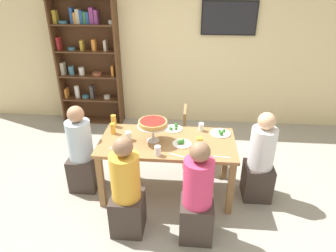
{
  "coord_description": "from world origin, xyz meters",
  "views": [
    {
      "loc": [
        0.27,
        -3.1,
        2.51
      ],
      "look_at": [
        0.0,
        0.1,
        0.89
      ],
      "focal_mm": 32.09,
      "sensor_mm": 36.0,
      "label": 1
    }
  ],
  "objects": [
    {
      "name": "rear_partition",
      "position": [
        0.0,
        2.2,
        1.4
      ],
      "size": [
        8.0,
        0.12,
        2.8
      ],
      "primitive_type": "cube",
      "color": "beige",
      "rests_on": "ground_plane"
    },
    {
      "name": "water_glass_clear_spare",
      "position": [
        -0.08,
        -0.32,
        0.8
      ],
      "size": [
        0.07,
        0.07,
        0.11
      ],
      "primitive_type": "cylinder",
      "color": "white",
      "rests_on": "dining_table"
    },
    {
      "name": "diner_head_east",
      "position": [
        1.12,
        -0.0,
        0.49
      ],
      "size": [
        0.34,
        0.34,
        1.15
      ],
      "rotation": [
        0.0,
        0.0,
        3.14
      ],
      "color": "#382D28",
      "rests_on": "ground_plane"
    },
    {
      "name": "beer_glass_amber_tall",
      "position": [
        -0.73,
        0.33,
        0.82
      ],
      "size": [
        0.07,
        0.07,
        0.16
      ],
      "primitive_type": "cylinder",
      "color": "gold",
      "rests_on": "dining_table"
    },
    {
      "name": "beer_glass_amber_spare",
      "position": [
        -0.69,
        0.13,
        0.81
      ],
      "size": [
        0.06,
        0.06,
        0.14
      ],
      "primitive_type": "cylinder",
      "color": "gold",
      "rests_on": "dining_table"
    },
    {
      "name": "salad_plate_spare",
      "position": [
        0.06,
        0.31,
        0.76
      ],
      "size": [
        0.23,
        0.23,
        0.06
      ],
      "color": "white",
      "rests_on": "dining_table"
    },
    {
      "name": "deep_dish_pizza_stand",
      "position": [
        -0.17,
        -0.01,
        0.96
      ],
      "size": [
        0.36,
        0.36,
        0.27
      ],
      "color": "silver",
      "rests_on": "dining_table"
    },
    {
      "name": "cutlery_fork_near",
      "position": [
        0.62,
        -0.3,
        0.74
      ],
      "size": [
        0.18,
        0.03,
        0.0
      ],
      "primitive_type": "cube",
      "rotation": [
        0.0,
        0.0,
        -0.08
      ],
      "color": "silver",
      "rests_on": "dining_table"
    },
    {
      "name": "diner_near_left",
      "position": [
        -0.36,
        -0.69,
        0.49
      ],
      "size": [
        0.34,
        0.34,
        1.15
      ],
      "rotation": [
        0.0,
        0.0,
        1.57
      ],
      "color": "#382D28",
      "rests_on": "ground_plane"
    },
    {
      "name": "salad_plate_far_diner",
      "position": [
        0.17,
        -0.07,
        0.76
      ],
      "size": [
        0.22,
        0.22,
        0.07
      ],
      "color": "white",
      "rests_on": "dining_table"
    },
    {
      "name": "salad_plate_near_diner",
      "position": [
        0.65,
        0.23,
        0.75
      ],
      "size": [
        0.25,
        0.25,
        0.07
      ],
      "color": "white",
      "rests_on": "dining_table"
    },
    {
      "name": "cutlery_knife_near",
      "position": [
        -0.56,
        -0.23,
        0.74
      ],
      "size": [
        0.18,
        0.05,
        0.0
      ],
      "primitive_type": "cube",
      "rotation": [
        0.0,
        0.0,
        -0.17
      ],
      "color": "silver",
      "rests_on": "dining_table"
    },
    {
      "name": "television",
      "position": [
        0.83,
        2.11,
        1.88
      ],
      "size": [
        0.9,
        0.05,
        0.54
      ],
      "color": "black"
    },
    {
      "name": "bookshelf",
      "position": [
        -1.58,
        2.02,
        1.17
      ],
      "size": [
        1.1,
        0.3,
        2.21
      ],
      "color": "#4C2D19",
      "rests_on": "ground_plane"
    },
    {
      "name": "dining_table",
      "position": [
        0.0,
        0.0,
        0.64
      ],
      "size": [
        1.62,
        0.8,
        0.74
      ],
      "color": "olive",
      "rests_on": "ground_plane"
    },
    {
      "name": "ground_plane",
      "position": [
        0.0,
        0.0,
        0.0
      ],
      "size": [
        12.0,
        12.0,
        0.0
      ],
      "primitive_type": "plane",
      "color": "gray"
    },
    {
      "name": "diner_head_west",
      "position": [
        -1.08,
        -0.0,
        0.49
      ],
      "size": [
        0.34,
        0.34,
        1.15
      ],
      "color": "#382D28",
      "rests_on": "ground_plane"
    },
    {
      "name": "beer_glass_amber_short",
      "position": [
        0.38,
        -0.15,
        0.81
      ],
      "size": [
        0.07,
        0.07,
        0.15
      ],
      "primitive_type": "cylinder",
      "color": "gold",
      "rests_on": "dining_table"
    },
    {
      "name": "diner_near_right",
      "position": [
        0.37,
        -0.72,
        0.49
      ],
      "size": [
        0.34,
        0.34,
        1.15
      ],
      "rotation": [
        0.0,
        0.0,
        1.57
      ],
      "color": "#382D28",
      "rests_on": "ground_plane"
    },
    {
      "name": "water_glass_clear_far",
      "position": [
        -0.47,
        -0.01,
        0.79
      ],
      "size": [
        0.07,
        0.07,
        0.11
      ],
      "primitive_type": "cylinder",
      "color": "white",
      "rests_on": "dining_table"
    },
    {
      "name": "water_glass_clear_near",
      "position": [
        0.4,
        0.3,
        0.79
      ],
      "size": [
        0.07,
        0.07,
        0.1
      ],
      "primitive_type": "cylinder",
      "color": "white",
      "rests_on": "dining_table"
    },
    {
      "name": "cutlery_fork_far",
      "position": [
        0.13,
        -0.31,
        0.74
      ],
      "size": [
        0.17,
        0.08,
        0.0
      ],
      "primitive_type": "cube",
      "rotation": [
        0.0,
        0.0,
        -0.38
      ],
      "color": "silver",
      "rests_on": "dining_table"
    },
    {
      "name": "chair_far_right",
      "position": [
        0.3,
        0.69,
        0.49
      ],
      "size": [
        0.4,
        0.4,
        0.87
      ],
      "rotation": [
        0.0,
        0.0,
        -1.57
      ],
      "color": "olive",
      "rests_on": "ground_plane"
    }
  ]
}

